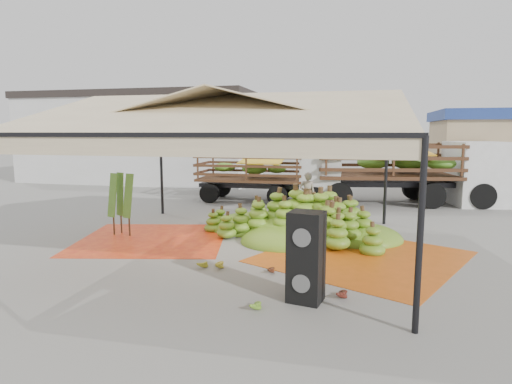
% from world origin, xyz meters
% --- Properties ---
extents(ground, '(90.00, 90.00, 0.00)m').
position_xyz_m(ground, '(0.00, 0.00, 0.00)').
color(ground, slate).
rests_on(ground, ground).
extents(canopy_tent, '(8.10, 8.10, 4.00)m').
position_xyz_m(canopy_tent, '(0.00, 0.00, 3.30)').
color(canopy_tent, black).
rests_on(canopy_tent, ground).
extents(building_white, '(14.30, 6.30, 5.40)m').
position_xyz_m(building_white, '(-10.00, 14.00, 2.71)').
color(building_white, silver).
rests_on(building_white, ground).
extents(building_tan, '(6.30, 5.30, 4.10)m').
position_xyz_m(building_tan, '(10.00, 13.00, 2.07)').
color(building_tan, tan).
rests_on(building_tan, ground).
extents(tarp_left, '(4.77, 4.62, 0.01)m').
position_xyz_m(tarp_left, '(-2.58, 0.37, 0.01)').
color(tarp_left, '#E95315').
rests_on(tarp_left, ground).
extents(tarp_right, '(5.75, 5.85, 0.01)m').
position_xyz_m(tarp_right, '(3.26, -0.06, 0.01)').
color(tarp_right, '#C85412').
rests_on(tarp_right, ground).
extents(banana_heap, '(7.38, 6.67, 1.32)m').
position_xyz_m(banana_heap, '(1.59, 1.98, 0.66)').
color(banana_heap, '#59801A').
rests_on(banana_heap, ground).
extents(hand_yellow_a, '(0.52, 0.46, 0.21)m').
position_xyz_m(hand_yellow_a, '(-0.35, -1.71, 0.10)').
color(hand_yellow_a, gold).
rests_on(hand_yellow_a, ground).
extents(hand_yellow_b, '(0.61, 0.56, 0.23)m').
position_xyz_m(hand_yellow_b, '(0.01, -1.74, 0.11)').
color(hand_yellow_b, gold).
rests_on(hand_yellow_b, ground).
extents(hand_red_a, '(0.52, 0.44, 0.22)m').
position_xyz_m(hand_red_a, '(2.77, -2.83, 0.11)').
color(hand_red_a, '#521512').
rests_on(hand_red_a, ground).
extents(hand_red_b, '(0.47, 0.42, 0.18)m').
position_xyz_m(hand_red_b, '(1.23, -1.77, 0.09)').
color(hand_red_b, '#592214').
rests_on(hand_red_b, ground).
extents(hand_green, '(0.46, 0.38, 0.20)m').
position_xyz_m(hand_green, '(1.34, -3.70, 0.10)').
color(hand_green, '#55801A').
rests_on(hand_green, ground).
extents(hanging_bunches, '(3.24, 0.24, 0.20)m').
position_xyz_m(hanging_bunches, '(1.90, 1.34, 2.62)').
color(hanging_bunches, '#376E17').
rests_on(hanging_bunches, ground).
extents(speaker_stack, '(0.69, 0.63, 1.65)m').
position_xyz_m(speaker_stack, '(2.22, -3.14, 0.83)').
color(speaker_stack, black).
rests_on(speaker_stack, ground).
extents(banana_leaves, '(0.96, 1.36, 3.70)m').
position_xyz_m(banana_leaves, '(-3.70, 0.54, 0.00)').
color(banana_leaves, '#3F7920').
rests_on(banana_leaves, ground).
extents(vendor, '(0.66, 0.51, 1.60)m').
position_xyz_m(vendor, '(1.32, 4.93, 0.80)').
color(vendor, gray).
rests_on(vendor, ground).
extents(truck_left, '(6.25, 2.27, 2.13)m').
position_xyz_m(truck_left, '(-0.42, 7.74, 1.31)').
color(truck_left, '#4D3119').
rests_on(truck_left, ground).
extents(truck_right, '(8.03, 3.91, 2.64)m').
position_xyz_m(truck_right, '(5.51, 8.57, 1.63)').
color(truck_right, '#4D2B19').
rests_on(truck_right, ground).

